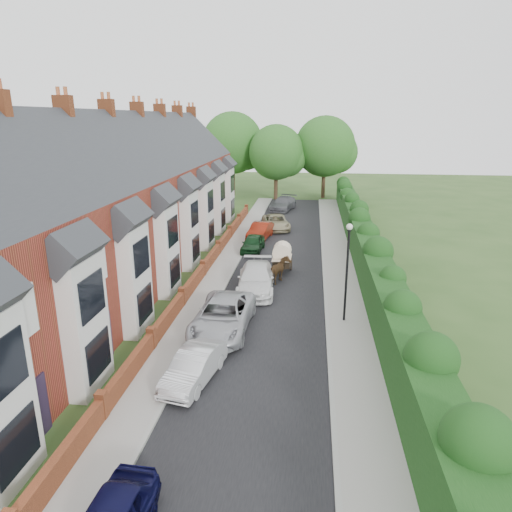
{
  "coord_description": "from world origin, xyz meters",
  "views": [
    {
      "loc": [
        1.53,
        -17.71,
        10.03
      ],
      "look_at": [
        -1.59,
        7.82,
        2.2
      ],
      "focal_mm": 32.0,
      "sensor_mm": 36.0,
      "label": 1
    }
  ],
  "objects": [
    {
      "name": "ground",
      "position": [
        0.0,
        0.0,
        0.0
      ],
      "size": [
        140.0,
        140.0,
        0.0
      ],
      "primitive_type": "plane",
      "color": "#2D4C1E",
      "rests_on": "ground"
    },
    {
      "name": "road",
      "position": [
        -0.5,
        11.0,
        0.01
      ],
      "size": [
        6.0,
        58.0,
        0.02
      ],
      "primitive_type": "cube",
      "color": "black",
      "rests_on": "ground"
    },
    {
      "name": "pavement_hedge_side",
      "position": [
        3.6,
        11.0,
        0.06
      ],
      "size": [
        2.2,
        58.0,
        0.12
      ],
      "primitive_type": "cube",
      "color": "#9A9691",
      "rests_on": "ground"
    },
    {
      "name": "pavement_house_side",
      "position": [
        -4.35,
        11.0,
        0.06
      ],
      "size": [
        1.7,
        58.0,
        0.12
      ],
      "primitive_type": "cube",
      "color": "#9A9691",
      "rests_on": "ground"
    },
    {
      "name": "kerb_hedge_side",
      "position": [
        2.55,
        11.0,
        0.07
      ],
      "size": [
        0.18,
        58.0,
        0.13
      ],
      "primitive_type": "cube",
      "color": "#9B9C96",
      "rests_on": "ground"
    },
    {
      "name": "kerb_house_side",
      "position": [
        -3.55,
        11.0,
        0.07
      ],
      "size": [
        0.18,
        58.0,
        0.13
      ],
      "primitive_type": "cube",
      "color": "#9B9C96",
      "rests_on": "ground"
    },
    {
      "name": "hedge",
      "position": [
        5.4,
        11.0,
        1.6
      ],
      "size": [
        2.1,
        58.0,
        2.85
      ],
      "color": "#123511",
      "rests_on": "ground"
    },
    {
      "name": "terrace_row",
      "position": [
        -10.87,
        9.98,
        4.47
      ],
      "size": [
        9.05,
        40.5,
        11.5
      ],
      "color": "#9A3327",
      "rests_on": "ground"
    },
    {
      "name": "garden_wall_row",
      "position": [
        -5.35,
        10.0,
        0.46
      ],
      "size": [
        0.35,
        40.35,
        1.1
      ],
      "color": "brown",
      "rests_on": "ground"
    },
    {
      "name": "lamppost",
      "position": [
        3.4,
        4.0,
        3.3
      ],
      "size": [
        0.32,
        0.32,
        5.16
      ],
      "color": "black",
      "rests_on": "ground"
    },
    {
      "name": "tree_far_left",
      "position": [
        -2.65,
        40.08,
        5.71
      ],
      "size": [
        7.14,
        6.8,
        9.29
      ],
      "color": "#332316",
      "rests_on": "ground"
    },
    {
      "name": "tree_far_right",
      "position": [
        3.39,
        42.08,
        6.31
      ],
      "size": [
        7.98,
        7.6,
        10.31
      ],
      "color": "#332316",
      "rests_on": "ground"
    },
    {
      "name": "tree_far_back",
      "position": [
        -8.59,
        43.08,
        6.62
      ],
      "size": [
        8.4,
        8.0,
        10.82
      ],
      "color": "#332316",
      "rests_on": "ground"
    },
    {
      "name": "car_silver_a",
      "position": [
        -2.83,
        -2.24,
        0.64
      ],
      "size": [
        2.05,
        4.07,
        1.28
      ],
      "primitive_type": "imported",
      "rotation": [
        0.0,
        0.0,
        -0.19
      ],
      "color": "silver",
      "rests_on": "ground"
    },
    {
      "name": "car_silver_b",
      "position": [
        -2.55,
        2.3,
        0.78
      ],
      "size": [
        2.72,
        5.67,
        1.56
      ],
      "primitive_type": "imported",
      "rotation": [
        0.0,
        0.0,
        -0.02
      ],
      "color": "#AFB1B7",
      "rests_on": "ground"
    },
    {
      "name": "car_white",
      "position": [
        -1.6,
        7.85,
        0.76
      ],
      "size": [
        2.52,
        5.41,
        1.53
      ],
      "primitive_type": "imported",
      "rotation": [
        0.0,
        0.0,
        0.07
      ],
      "color": "white",
      "rests_on": "ground"
    },
    {
      "name": "car_green",
      "position": [
        -2.87,
        16.2,
        0.64
      ],
      "size": [
        1.72,
        3.85,
        1.28
      ],
      "primitive_type": "imported",
      "rotation": [
        0.0,
        0.0,
        -0.06
      ],
      "color": "black",
      "rests_on": "ground"
    },
    {
      "name": "car_red",
      "position": [
        -2.73,
        20.11,
        0.69
      ],
      "size": [
        2.1,
        4.37,
        1.38
      ],
      "primitive_type": "imported",
      "rotation": [
        0.0,
        0.0,
        -0.16
      ],
      "color": "maroon",
      "rests_on": "ground"
    },
    {
      "name": "car_beige",
      "position": [
        -1.67,
        23.8,
        0.66
      ],
      "size": [
        3.23,
        5.16,
        1.33
      ],
      "primitive_type": "imported",
      "rotation": [
        0.0,
        0.0,
        0.23
      ],
      "color": "tan",
      "rests_on": "ground"
    },
    {
      "name": "car_grey",
      "position": [
        -1.6,
        33.0,
        0.74
      ],
      "size": [
        3.18,
        5.45,
        1.48
      ],
      "primitive_type": "imported",
      "rotation": [
        0.0,
        0.0,
        -0.23
      ],
      "color": "#53545A",
      "rests_on": "ground"
    },
    {
      "name": "horse",
      "position": [
        -0.29,
        9.39,
        0.8
      ],
      "size": [
        1.42,
        2.08,
        1.61
      ],
      "primitive_type": "imported",
      "rotation": [
        0.0,
        0.0,
        2.82
      ],
      "color": "#47301A",
      "rests_on": "ground"
    },
    {
      "name": "horse_cart",
      "position": [
        -0.29,
        11.44,
        1.19
      ],
      "size": [
        1.3,
        2.88,
        2.08
      ],
      "color": "black",
      "rests_on": "ground"
    }
  ]
}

